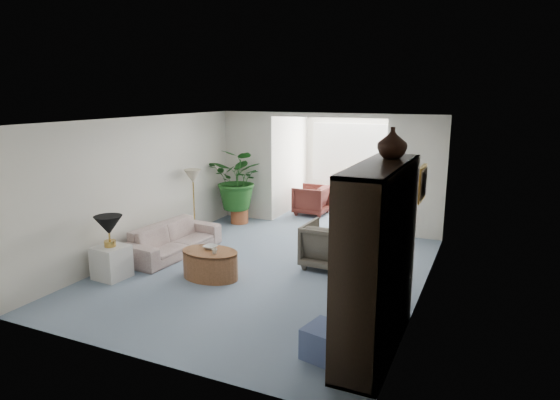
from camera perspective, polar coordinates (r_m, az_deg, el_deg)
The scene contains 26 objects.
floor at distance 8.10m, azimuth -1.78°, elevation -8.47°, with size 6.00×6.00×0.00m, color gray.
sunroom_floor at distance 11.74m, azimuth 7.08°, elevation -1.85°, with size 2.60×2.60×0.00m, color gray.
back_pier_left at distance 11.22m, azimuth -3.78°, elevation 4.06°, with size 1.20×0.12×2.50m, color beige.
back_pier_right at distance 10.02m, azimuth 15.78°, elevation 2.58°, with size 1.20×0.12×2.50m, color beige.
back_header at distance 10.34m, azimuth 5.59°, elevation 9.99°, with size 2.60×0.12×0.10m, color beige.
window_pane at distance 12.50m, azimuth 8.75°, elevation 5.52°, with size 2.20×0.02×1.50m, color white.
window_blinds at distance 12.48m, azimuth 8.71°, elevation 5.50°, with size 2.20×0.02×1.50m, color white.
framed_picture at distance 6.84m, azimuth 16.58°, elevation 1.88°, with size 0.04×0.50×0.40m, color #B3AA8F.
sofa at distance 9.03m, azimuth -12.56°, elevation -4.60°, with size 1.96×0.76×0.57m, color beige.
end_table at distance 8.20m, azimuth -19.37°, elevation -6.98°, with size 0.48×0.48×0.53m, color silver.
table_lamp at distance 8.02m, azimuth -19.69°, elevation -2.84°, with size 0.44×0.44×0.30m, color black.
floor_lamp at distance 9.95m, azimuth -10.31°, elevation 2.79°, with size 0.36×0.36×0.28m, color beige.
coffee_table at distance 7.84m, azimuth -8.28°, elevation -7.55°, with size 0.95×0.95×0.45m, color #975A37.
coffee_bowl at distance 7.87m, azimuth -8.26°, elevation -5.55°, with size 0.22×0.22×0.05m, color beige.
coffee_cup at distance 7.60m, azimuth -7.79°, elevation -6.07°, with size 0.09×0.09×0.08m, color beige.
wingback_chair at distance 8.23m, azimuth 5.92°, elevation -5.35°, with size 0.82×0.85×0.77m, color #5B5448.
side_table_dark at distance 8.34m, azimuth 11.16°, elevation -5.71°, with size 0.54×0.43×0.65m, color black.
entertainment_cabinet at distance 5.54m, azimuth 11.49°, elevation -6.91°, with size 0.52×1.95×2.16m, color black.
cabinet_urn at distance 5.75m, azimuth 13.18°, elevation 6.63°, with size 0.35×0.35×0.36m, color black.
ottoman at distance 5.63m, azimuth 5.53°, elevation -16.47°, with size 0.45×0.45×0.36m, color slate.
plant_pot at distance 11.01m, azimuth -4.83°, elevation -1.91°, with size 0.40×0.40×0.32m, color #9F502E.
house_plant at distance 10.83m, azimuth -4.91°, elevation 2.46°, with size 1.25×1.08×1.39m, color #1E531C.
sunroom_chair_blue at distance 11.31m, azimuth 10.87°, elevation -0.76°, with size 0.73×0.75×0.68m, color slate.
sunroom_chair_maroon at distance 11.74m, azimuth 3.75°, elevation 0.01°, with size 0.76×0.79×0.71m, color #59251E.
sunroom_table at distance 12.22m, azimuth 8.29°, elevation 0.10°, with size 0.48×0.37×0.59m, color #975A37.
shelf_clutter at distance 5.48m, azimuth 10.79°, elevation -7.03°, with size 0.30×1.21×1.06m.
Camera 1 is at (3.35, -6.77, 2.91)m, focal length 30.81 mm.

